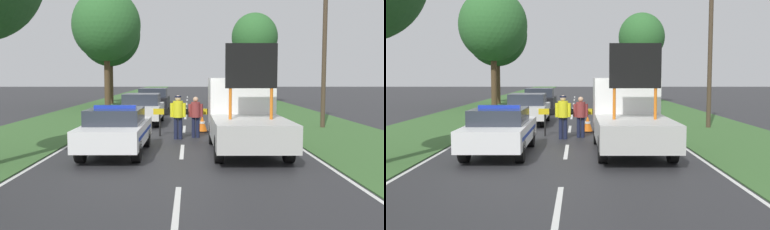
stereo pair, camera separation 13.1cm
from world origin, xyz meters
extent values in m
plane|color=#28282B|center=(0.00, 0.00, 0.00)|extent=(160.00, 160.00, 0.00)
cube|color=silver|center=(0.00, -5.31, 0.00)|extent=(0.12, 2.71, 0.01)
cube|color=silver|center=(0.00, 0.59, 0.00)|extent=(0.12, 2.71, 0.01)
cube|color=silver|center=(0.00, 6.49, 0.00)|extent=(0.12, 2.71, 0.01)
cube|color=silver|center=(0.00, 12.39, 0.00)|extent=(0.12, 2.71, 0.01)
cube|color=silver|center=(0.00, 18.30, 0.00)|extent=(0.12, 2.71, 0.01)
cube|color=silver|center=(0.00, 24.20, 0.00)|extent=(0.12, 2.71, 0.01)
cube|color=silver|center=(0.00, 30.10, 0.00)|extent=(0.12, 2.71, 0.01)
cube|color=silver|center=(0.00, 36.00, 0.00)|extent=(0.12, 2.71, 0.01)
cube|color=silver|center=(-3.92, 10.27, 0.00)|extent=(0.10, 57.48, 0.01)
cube|color=silver|center=(3.92, 10.27, 0.00)|extent=(0.10, 57.48, 0.01)
cube|color=#38602D|center=(-6.32, 20.00, 0.01)|extent=(4.62, 120.00, 0.03)
cube|color=#38602D|center=(6.32, 20.00, 0.01)|extent=(4.62, 120.00, 0.03)
cube|color=white|center=(-2.01, 0.18, 0.66)|extent=(1.79, 4.45, 0.60)
cube|color=#282D38|center=(-2.01, 0.05, 1.18)|extent=(1.57, 2.05, 0.45)
cylinder|color=black|center=(-2.78, 1.56, 0.36)|extent=(0.24, 0.71, 0.71)
cylinder|color=black|center=(-1.23, 1.56, 0.36)|extent=(0.24, 0.71, 0.71)
cylinder|color=black|center=(-2.78, -1.20, 0.36)|extent=(0.24, 0.71, 0.71)
cylinder|color=black|center=(-1.23, -1.20, 0.36)|extent=(0.24, 0.71, 0.71)
cube|color=#1E38C6|center=(-2.01, 0.05, 1.46)|extent=(1.25, 0.24, 0.10)
cube|color=#193399|center=(-2.01, 0.18, 0.69)|extent=(1.80, 3.65, 0.10)
cube|color=black|center=(-2.01, 2.45, 0.60)|extent=(0.98, 0.08, 0.36)
cube|color=white|center=(2.01, 2.12, 1.35)|extent=(2.17, 1.88, 1.92)
cube|color=#232833|center=(2.01, 3.04, 1.70)|extent=(1.84, 0.04, 0.85)
cube|color=#B2B2AD|center=(2.01, -0.57, 0.76)|extent=(2.17, 3.49, 0.75)
cylinder|color=#D16619|center=(1.41, -0.57, 1.59)|extent=(0.09, 0.09, 0.90)
cylinder|color=#D16619|center=(2.60, -0.57, 1.59)|extent=(0.09, 0.09, 0.90)
cube|color=black|center=(2.01, -0.57, 2.68)|extent=(1.48, 0.12, 1.28)
cylinder|color=black|center=(1.04, 2.12, 0.39)|extent=(0.24, 0.77, 0.77)
cylinder|color=black|center=(2.97, 2.12, 0.39)|extent=(0.24, 0.77, 0.77)
cylinder|color=black|center=(1.04, -1.26, 0.39)|extent=(0.24, 0.77, 0.77)
cylinder|color=black|center=(2.97, -1.26, 0.39)|extent=(0.24, 0.77, 0.77)
cylinder|color=black|center=(-0.94, 4.21, 0.43)|extent=(0.07, 0.07, 0.86)
cylinder|color=black|center=(1.10, 4.21, 0.43)|extent=(0.07, 0.07, 0.86)
cube|color=yellow|center=(-0.98, 4.21, 0.98)|extent=(0.43, 0.08, 0.23)
cube|color=black|center=(-0.56, 4.21, 0.98)|extent=(0.43, 0.08, 0.23)
cube|color=yellow|center=(-0.13, 4.21, 0.98)|extent=(0.43, 0.08, 0.23)
cube|color=black|center=(0.29, 4.21, 0.98)|extent=(0.43, 0.08, 0.23)
cube|color=yellow|center=(0.72, 4.21, 0.98)|extent=(0.43, 0.08, 0.23)
cube|color=black|center=(1.15, 4.21, 0.98)|extent=(0.43, 0.08, 0.23)
cylinder|color=#191E38|center=(-0.28, 3.32, 0.41)|extent=(0.15, 0.15, 0.83)
cylinder|color=#191E38|center=(-0.11, 3.32, 0.41)|extent=(0.15, 0.15, 0.83)
cylinder|color=yellow|center=(-0.20, 3.32, 1.14)|extent=(0.38, 0.38, 0.62)
cylinder|color=yellow|center=(-0.43, 3.32, 1.11)|extent=(0.12, 0.12, 0.53)
cylinder|color=yellow|center=(0.04, 3.32, 1.11)|extent=(0.12, 0.12, 0.53)
sphere|color=beige|center=(-0.20, 3.32, 1.55)|extent=(0.21, 0.21, 0.21)
cylinder|color=#141933|center=(-0.20, 3.32, 1.61)|extent=(0.25, 0.25, 0.05)
cylinder|color=#191E38|center=(0.39, 3.77, 0.39)|extent=(0.15, 0.15, 0.79)
cylinder|color=#191E38|center=(0.55, 3.77, 0.39)|extent=(0.15, 0.15, 0.79)
cylinder|color=maroon|center=(0.47, 3.77, 1.08)|extent=(0.36, 0.36, 0.59)
cylinder|color=maroon|center=(0.25, 3.77, 1.05)|extent=(0.12, 0.12, 0.50)
cylinder|color=maroon|center=(0.70, 3.77, 1.05)|extent=(0.12, 0.12, 0.50)
sphere|color=tan|center=(0.47, 3.77, 1.48)|extent=(0.20, 0.20, 0.20)
cube|color=black|center=(0.78, 5.57, 0.01)|extent=(0.50, 0.50, 0.03)
cone|color=orange|center=(0.78, 5.57, 0.36)|extent=(0.43, 0.43, 0.66)
cylinder|color=white|center=(0.78, 5.57, 0.40)|extent=(0.24, 0.24, 0.09)
cube|color=black|center=(-2.14, 3.87, 0.01)|extent=(0.38, 0.38, 0.03)
cone|color=orange|center=(-2.14, 3.87, 0.28)|extent=(0.32, 0.32, 0.50)
cylinder|color=white|center=(-2.14, 3.87, 0.30)|extent=(0.18, 0.18, 0.07)
cube|color=silver|center=(-2.11, 8.68, 0.65)|extent=(1.94, 4.44, 0.61)
cube|color=#282D38|center=(-2.11, 8.54, 1.23)|extent=(1.70, 2.04, 0.54)
cylinder|color=black|center=(-2.95, 10.05, 0.35)|extent=(0.24, 0.69, 0.69)
cylinder|color=black|center=(-1.26, 10.05, 0.35)|extent=(0.24, 0.69, 0.69)
cylinder|color=black|center=(-2.95, 7.30, 0.35)|extent=(0.24, 0.69, 0.69)
cylinder|color=black|center=(-1.26, 7.30, 0.35)|extent=(0.24, 0.69, 0.69)
cube|color=black|center=(-2.07, 15.10, 0.70)|extent=(1.93, 4.05, 0.69)
cube|color=#282D38|center=(-2.07, 14.98, 1.31)|extent=(1.70, 1.86, 0.54)
cylinder|color=black|center=(-2.91, 16.36, 0.35)|extent=(0.24, 0.70, 0.70)
cylinder|color=black|center=(-1.22, 16.36, 0.35)|extent=(0.24, 0.70, 0.70)
cylinder|color=black|center=(-2.91, 13.85, 0.35)|extent=(0.24, 0.70, 0.70)
cylinder|color=black|center=(-1.22, 13.85, 0.35)|extent=(0.24, 0.70, 0.70)
cylinder|color=#4C3823|center=(-5.67, 18.87, 2.07)|extent=(0.43, 0.43, 4.14)
ellipsoid|color=#2D662D|center=(-5.67, 18.87, 5.96)|extent=(4.86, 4.86, 5.10)
cylinder|color=#4C3823|center=(5.70, 24.53, 2.07)|extent=(0.40, 0.40, 4.14)
ellipsoid|color=#2D662D|center=(5.70, 24.53, 5.59)|extent=(3.85, 3.85, 4.05)
cylinder|color=#4C3823|center=(-6.35, 24.09, 1.94)|extent=(0.43, 0.43, 3.89)
ellipsoid|color=#235623|center=(-6.35, 24.09, 5.77)|extent=(5.01, 5.01, 5.26)
cylinder|color=#473828|center=(6.33, 6.93, 4.12)|extent=(0.20, 0.20, 8.25)
camera|label=1|loc=(0.24, -13.47, 2.41)|focal=42.00mm
camera|label=2|loc=(0.37, -13.47, 2.41)|focal=42.00mm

